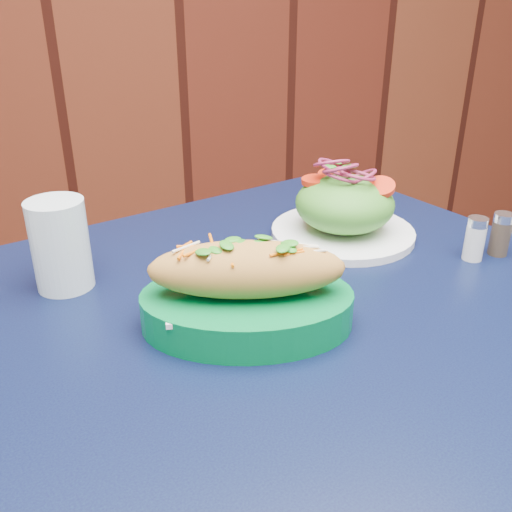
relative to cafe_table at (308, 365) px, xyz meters
name	(u,v)px	position (x,y,z in m)	size (l,w,h in m)	color
cafe_table	(308,365)	(0.00, 0.00, 0.00)	(0.97, 0.97, 0.75)	black
banh_mi_basket	(247,292)	(-0.09, -0.01, 0.13)	(0.28, 0.22, 0.11)	#016D32
salad_plate	(344,209)	(0.14, 0.17, 0.13)	(0.22, 0.22, 0.12)	white
water_glass	(60,245)	(-0.27, 0.16, 0.15)	(0.07, 0.07, 0.12)	silver
salt_shaker	(475,239)	(0.27, 0.04, 0.12)	(0.03, 0.03, 0.06)	white
pepper_shaker	(501,234)	(0.31, 0.04, 0.12)	(0.03, 0.03, 0.06)	#3F3326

